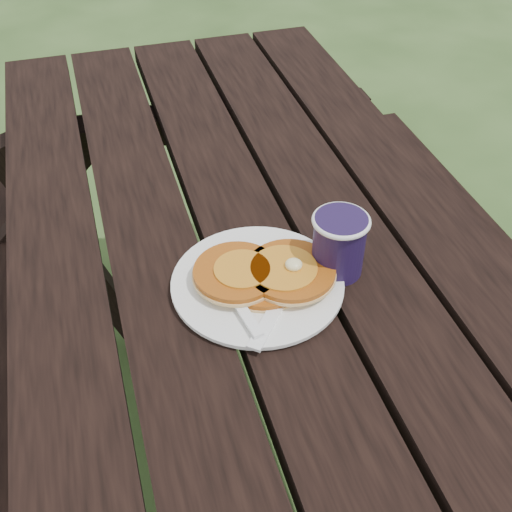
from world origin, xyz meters
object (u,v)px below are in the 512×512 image
object	(u,v)px
coffee_cup	(339,241)
picnic_table	(268,433)
plate	(258,284)
pancake_stack	(265,273)

from	to	relation	value
coffee_cup	picnic_table	bearing A→B (deg)	-175.94
plate	pancake_stack	xyz separation A→B (m)	(0.01, -0.00, 0.02)
plate	picnic_table	bearing A→B (deg)	-16.15
plate	pancake_stack	distance (m)	0.02
pancake_stack	coffee_cup	xyz separation A→B (m)	(0.11, 0.00, 0.03)
picnic_table	plate	world-z (taller)	plate
picnic_table	pancake_stack	size ratio (longest dim) A/B	8.84
pancake_stack	plate	bearing A→B (deg)	171.38
plate	pancake_stack	size ratio (longest dim) A/B	1.21
picnic_table	coffee_cup	bearing A→B (deg)	4.06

